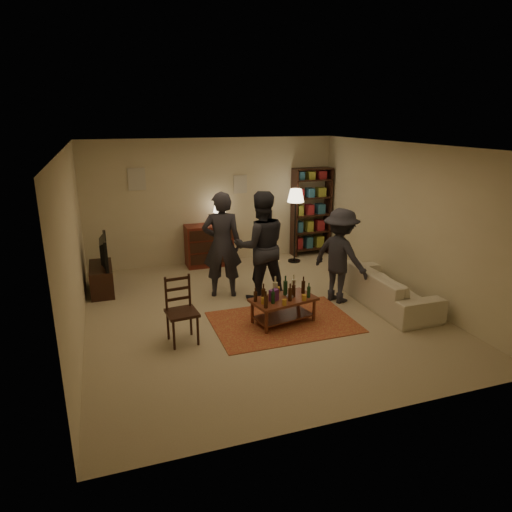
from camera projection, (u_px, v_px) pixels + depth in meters
name	position (u px, v px, depth m)	size (l,w,h in m)	color
floor	(259.00, 311.00, 7.62)	(6.00, 6.00, 0.00)	#C6B793
room_shell	(183.00, 181.00, 9.59)	(6.00, 6.00, 6.00)	beige
rug	(283.00, 322.00, 7.22)	(2.20, 1.50, 0.01)	maroon
coffee_table	(283.00, 300.00, 7.11)	(1.09, 0.73, 0.75)	brown
dining_chair	(181.00, 307.00, 6.50)	(0.46, 0.46, 0.98)	#331611
tv_stand	(101.00, 272.00, 8.39)	(0.40, 1.00, 1.06)	#331611
dresser	(209.00, 244.00, 9.88)	(1.00, 0.50, 1.36)	maroon
bookshelf	(311.00, 211.00, 10.53)	(0.90, 0.34, 2.02)	#331611
floor_lamp	(296.00, 201.00, 9.85)	(0.36, 0.36, 1.63)	black
sofa	(387.00, 287.00, 7.85)	(2.08, 0.81, 0.61)	beige
person_left	(222.00, 245.00, 8.06)	(0.69, 0.45, 1.90)	#26252C
person_right	(261.00, 246.00, 7.91)	(0.94, 0.73, 1.93)	#212228
person_by_sofa	(340.00, 256.00, 7.85)	(1.06, 0.61, 1.65)	#26262E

